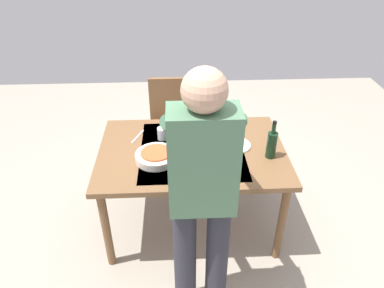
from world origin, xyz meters
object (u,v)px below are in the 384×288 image
object	(u,v)px
wine_bottle	(272,144)
dinner_plate_near	(198,127)
wine_glass_left	(211,130)
water_cup_near_right	(162,133)
person_server	(202,192)
water_cup_near_left	(182,145)
dinner_plate_far	(236,145)
chair_near	(170,119)
dining_table	(192,158)
side_bowl_salad	(205,152)
serving_bowl_pasta	(156,156)

from	to	relation	value
wine_bottle	dinner_plate_near	world-z (taller)	wine_bottle
wine_bottle	wine_glass_left	xyz separation A→B (m)	(0.41, -0.23, -0.01)
water_cup_near_right	wine_bottle	bearing A→B (deg)	160.18
person_server	water_cup_near_left	world-z (taller)	person_server
wine_glass_left	dinner_plate_far	world-z (taller)	wine_glass_left
person_server	dinner_plate_far	world-z (taller)	person_server
water_cup_near_right	wine_glass_left	bearing A→B (deg)	171.55
person_server	chair_near	bearing A→B (deg)	-83.10
water_cup_near_right	dinner_plate_far	distance (m)	0.58
dining_table	dinner_plate_near	distance (m)	0.34
water_cup_near_left	side_bowl_salad	xyz separation A→B (m)	(-0.17, 0.08, -0.01)
wine_bottle	dinner_plate_far	bearing A→B (deg)	-34.05
person_server	water_cup_near_left	bearing A→B (deg)	-82.50
dining_table	wine_glass_left	world-z (taller)	wine_glass_left
person_server	serving_bowl_pasta	size ratio (longest dim) A/B	5.63
side_bowl_salad	dining_table	bearing A→B (deg)	-42.82
serving_bowl_pasta	side_bowl_salad	xyz separation A→B (m)	(-0.35, -0.04, 0.00)
wine_glass_left	side_bowl_salad	distance (m)	0.21
water_cup_near_left	dinner_plate_near	distance (m)	0.35
water_cup_near_right	dining_table	bearing A→B (deg)	143.57
dining_table	dinner_plate_near	size ratio (longest dim) A/B	6.09
chair_near	water_cup_near_left	bearing A→B (deg)	96.38
dinner_plate_near	wine_glass_left	bearing A→B (deg)	112.33
wine_bottle	chair_near	bearing A→B (deg)	-52.93
dining_table	water_cup_near_left	world-z (taller)	water_cup_near_left
chair_near	serving_bowl_pasta	xyz separation A→B (m)	(0.09, 0.98, 0.25)
dining_table	serving_bowl_pasta	distance (m)	0.31
chair_near	person_server	size ratio (longest dim) A/B	0.54
chair_near	side_bowl_salad	bearing A→B (deg)	105.55
dinner_plate_near	dinner_plate_far	xyz separation A→B (m)	(-0.27, 0.28, 0.00)
dining_table	person_server	size ratio (longest dim) A/B	0.83
person_server	wine_bottle	size ratio (longest dim) A/B	5.71
dinner_plate_far	chair_near	bearing A→B (deg)	-58.25
serving_bowl_pasta	side_bowl_salad	size ratio (longest dim) A/B	1.67
person_server	wine_glass_left	size ratio (longest dim) A/B	11.19
person_server	dinner_plate_far	distance (m)	0.86
water_cup_near_right	chair_near	bearing A→B (deg)	-94.24
person_server	wine_bottle	distance (m)	0.83
wine_glass_left	water_cup_near_right	distance (m)	0.38
dinner_plate_near	dinner_plate_far	world-z (taller)	same
chair_near	side_bowl_salad	xyz separation A→B (m)	(-0.26, 0.94, 0.25)
chair_near	serving_bowl_pasta	size ratio (longest dim) A/B	3.03
wine_bottle	wine_glass_left	bearing A→B (deg)	-28.94
water_cup_near_right	side_bowl_salad	world-z (taller)	water_cup_near_right
wine_bottle	wine_glass_left	distance (m)	0.47
chair_near	water_cup_near_right	distance (m)	0.74
wine_bottle	serving_bowl_pasta	bearing A→B (deg)	-0.07
wine_bottle	water_cup_near_left	xyz separation A→B (m)	(0.64, -0.12, -0.06)
side_bowl_salad	dinner_plate_far	size ratio (longest dim) A/B	0.78
wine_bottle	dinner_plate_far	size ratio (longest dim) A/B	1.29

